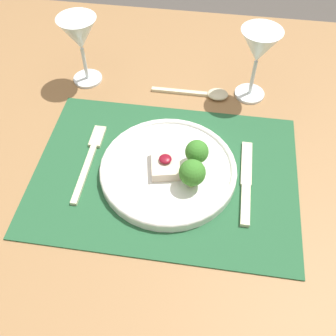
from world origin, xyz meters
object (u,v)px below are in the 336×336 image
Objects in this scene: knife at (246,187)px; spoon at (207,94)px; fork at (90,157)px; wine_glass_near at (259,49)px; dinner_plate at (170,170)px; wine_glass_far at (79,36)px.

knife is 0.26m from spoon.
fork is 0.30m from knife.
spoon is 0.15m from wine_glass_near.
dinner_plate is at bearing 173.55° from knife.
spoon is at bearing -169.85° from wine_glass_near.
wine_glass_far is (-0.28, 0.02, 0.11)m from spoon.
knife is (0.30, -0.03, 0.00)m from fork.
spoon is at bearing 107.55° from knife.
spoon is (0.05, 0.24, -0.01)m from dinner_plate.
knife is 0.47m from wine_glass_far.
fork is at bearing 173.07° from dinner_plate.
spoon is at bearing 46.15° from fork.
knife is at bearing -3.63° from dinner_plate.
wine_glass_near is at bearing 37.71° from fork.
wine_glass_far reaches higher than dinner_plate.
fork is at bearing 171.79° from knife.
wine_glass_near is at bearing 9.97° from spoon.
dinner_plate is 0.24m from spoon.
wine_glass_near is (0.14, 0.26, 0.10)m from dinner_plate.
fork is at bearing -73.05° from wine_glass_far.
wine_glass_near is at bearing 0.28° from wine_glass_far.
dinner_plate is 0.16m from fork.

